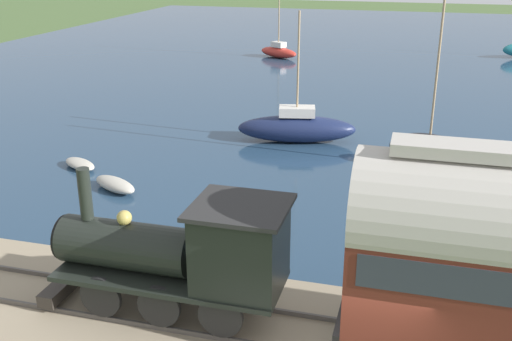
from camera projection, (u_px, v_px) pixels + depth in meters
The scene contains 8 objects.
harbor_water at pixel (415, 57), 52.11m from camera, with size 80.00×80.00×0.01m.
steam_locomotive at pixel (186, 251), 13.88m from camera, with size 2.00×6.02×3.46m.
sailboat_red at pixel (279, 51), 51.46m from camera, with size 2.96×4.00×8.86m.
sailboat_navy at pixel (297, 128), 29.03m from camera, with size 2.71×5.91×6.24m.
sailboat_black at pixel (429, 150), 25.60m from camera, with size 2.28×3.71×8.76m.
rowboat_near_shore at pixel (115, 184), 23.34m from camera, with size 1.81×2.41×0.48m.
rowboat_off_pier at pixel (80, 164), 25.72m from camera, with size 1.68×2.09×0.36m.
rowboat_mid_harbor at pixel (450, 265), 17.45m from camera, with size 1.46×2.04×0.45m.
Camera 1 is at (-10.06, -0.58, 8.92)m, focal length 42.00 mm.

